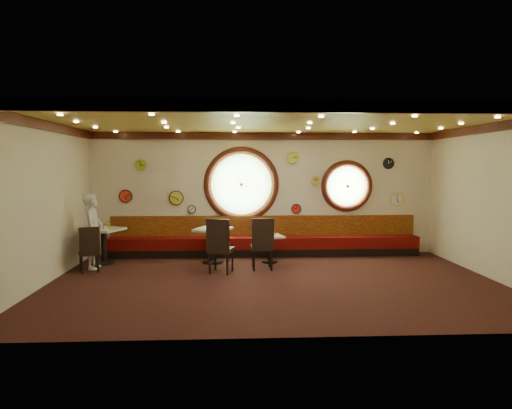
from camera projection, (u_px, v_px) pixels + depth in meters
name	position (u px, v px, depth m)	size (l,w,h in m)	color
floor	(274.00, 282.00, 9.17)	(9.00, 6.00, 0.00)	black
ceiling	(275.00, 121.00, 8.91)	(9.00, 6.00, 0.02)	gold
wall_back	(264.00, 194.00, 12.03)	(9.00, 0.02, 3.20)	beige
wall_front	(295.00, 221.00, 6.05)	(9.00, 0.02, 3.20)	beige
wall_left	(43.00, 204.00, 8.81)	(0.02, 6.00, 3.20)	beige
wall_right	(495.00, 202.00, 9.27)	(0.02, 6.00, 3.20)	beige
molding_back	(264.00, 136.00, 11.85)	(9.00, 0.10, 0.18)	#3B140A
molding_front	(295.00, 106.00, 5.98)	(9.00, 0.10, 0.18)	#3B140A
molding_left	(42.00, 125.00, 8.69)	(0.10, 6.00, 0.18)	#3B140A
molding_right	(496.00, 127.00, 9.14)	(0.10, 6.00, 0.18)	#3B140A
banquette_base	(265.00, 252.00, 11.87)	(8.00, 0.55, 0.20)	black
banquette_seat	(265.00, 242.00, 11.85)	(8.00, 0.55, 0.30)	#580707
banquette_back	(264.00, 226.00, 12.04)	(8.00, 0.10, 0.55)	#5D0F07
porthole_left_glass	(241.00, 184.00, 11.97)	(1.66, 1.66, 0.02)	#9CD580
porthole_left_frame	(241.00, 184.00, 11.95)	(1.98, 1.98, 0.18)	#3B140A
porthole_left_ring	(241.00, 184.00, 11.92)	(1.61, 1.61, 0.03)	gold
porthole_right_glass	(347.00, 186.00, 12.11)	(1.10, 1.10, 0.02)	#9CD580
porthole_right_frame	(347.00, 186.00, 12.10)	(1.38, 1.38, 0.18)	#3B140A
porthole_right_ring	(347.00, 186.00, 12.07)	(1.09, 1.09, 0.03)	gold
wall_clock_0	(141.00, 165.00, 11.76)	(0.26, 0.26, 0.03)	#9FC327
wall_clock_1	(192.00, 209.00, 11.92)	(0.20, 0.20, 0.03)	white
wall_clock_2	(296.00, 209.00, 12.06)	(0.24, 0.24, 0.03)	red
wall_clock_3	(293.00, 158.00, 11.94)	(0.30, 0.30, 0.03)	#BADF45
wall_clock_4	(126.00, 196.00, 11.81)	(0.32, 0.32, 0.03)	red
wall_clock_5	(315.00, 180.00, 12.02)	(0.22, 0.22, 0.03)	gold
wall_clock_6	(176.00, 198.00, 11.88)	(0.36, 0.36, 0.03)	yellow
wall_clock_7	(388.00, 163.00, 12.08)	(0.28, 0.28, 0.03)	black
wall_clock_8	(397.00, 199.00, 12.18)	(0.34, 0.34, 0.03)	white
table_a	(104.00, 241.00, 10.82)	(1.01, 1.01, 0.86)	black
table_b	(213.00, 241.00, 10.94)	(0.98, 0.98, 0.84)	black
table_c	(270.00, 245.00, 11.00)	(0.71, 0.71, 0.66)	black
chair_a	(89.00, 246.00, 9.94)	(0.56, 0.56, 0.63)	black
chair_b	(220.00, 242.00, 9.82)	(0.62, 0.62, 0.75)	black
chair_c	(262.00, 240.00, 10.16)	(0.51, 0.51, 0.73)	black
condiment_a_salt	(99.00, 226.00, 10.86)	(0.03, 0.03, 0.09)	silver
condiment_b_salt	(212.00, 226.00, 10.95)	(0.04, 0.04, 0.10)	silver
condiment_c_salt	(266.00, 233.00, 11.04)	(0.04, 0.04, 0.10)	#B9B8BD
condiment_a_pepper	(103.00, 226.00, 10.71)	(0.04, 0.04, 0.11)	#B9B8BD
condiment_b_pepper	(215.00, 226.00, 10.94)	(0.03, 0.03, 0.09)	silver
condiment_c_pepper	(271.00, 234.00, 10.96)	(0.04, 0.04, 0.10)	silver
condiment_a_bottle	(108.00, 225.00, 10.83)	(0.05, 0.05, 0.17)	gold
condiment_b_bottle	(216.00, 224.00, 11.04)	(0.05, 0.05, 0.15)	gold
condiment_c_bottle	(275.00, 232.00, 11.10)	(0.05, 0.05, 0.15)	orange
waiter	(93.00, 231.00, 10.34)	(0.63, 0.41, 1.72)	white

